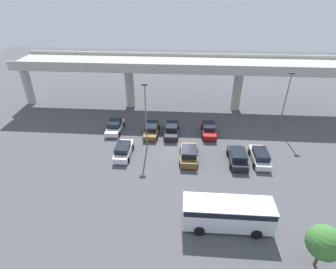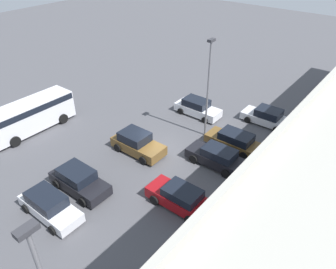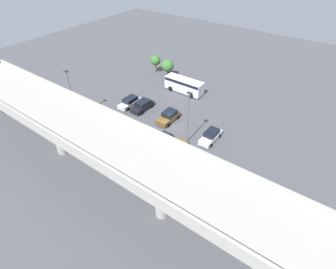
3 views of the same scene
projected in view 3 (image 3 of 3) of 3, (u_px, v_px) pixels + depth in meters
The scene contains 15 objects.
ground_plane at pixel (170, 127), 42.95m from camera, with size 115.65×115.65×0.00m, color #4C4C51.
highway_overpass at pixel (98, 138), 29.72m from camera, with size 55.43×7.22×8.43m.
parked_car_0 at pixel (206, 166), 34.83m from camera, with size 2.12×4.57×1.52m.
parked_car_1 at pixel (211, 136), 39.84m from camera, with size 2.02×4.53×1.60m.
parked_car_2 at pixel (174, 148), 37.63m from camera, with size 2.06×4.63×1.50m.
parked_car_3 at pixel (159, 141), 38.90m from camera, with size 2.00×4.67×1.56m.
parked_car_4 at pixel (169, 117), 43.81m from camera, with size 2.23×4.50×1.73m.
parked_car_5 at pixel (130, 130), 41.06m from camera, with size 2.05×4.64×1.54m.
parked_car_6 at pixel (143, 106), 46.60m from camera, with size 2.17×4.58×1.63m.
parked_car_7 at pixel (130, 102), 47.62m from camera, with size 2.03×4.64×1.55m.
shuttle_bus at pixel (184, 84), 51.06m from camera, with size 7.82×2.68×2.70m.
lamp_post_near_aisle at pixel (71, 92), 41.91m from camera, with size 0.70×0.35×8.63m.
lamp_post_mid_lot at pixel (188, 115), 36.78m from camera, with size 0.70×0.35×8.56m.
tree_front_left at pixel (168, 66), 55.54m from camera, with size 2.61×2.61×3.95m.
tree_front_centre at pixel (156, 60), 57.39m from camera, with size 2.18×2.18×3.89m.
Camera 3 is at (-20.01, 28.07, 25.65)m, focal length 28.00 mm.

